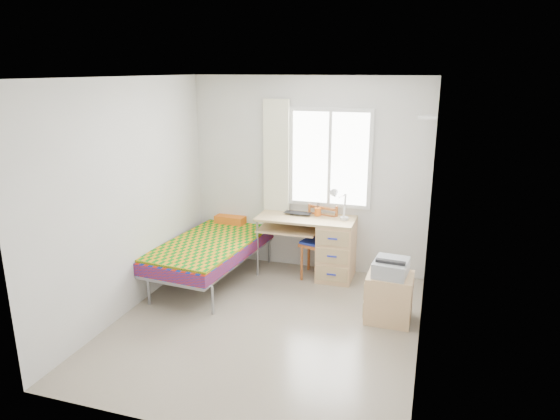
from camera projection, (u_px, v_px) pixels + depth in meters
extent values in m
plane|color=#BCAD93|center=(266.00, 324.00, 5.43)|extent=(3.50, 3.50, 0.00)
plane|color=white|center=(264.00, 77.00, 4.72)|extent=(3.50, 3.50, 0.00)
plane|color=silver|center=(308.00, 175.00, 6.68)|extent=(3.20, 0.00, 3.20)
plane|color=silver|center=(129.00, 197.00, 5.54)|extent=(0.00, 3.50, 3.50)
plane|color=silver|center=(428.00, 223.00, 4.61)|extent=(0.00, 3.50, 3.50)
cube|color=white|center=(330.00, 158.00, 6.51)|extent=(1.10, 0.04, 1.30)
cube|color=white|center=(330.00, 158.00, 6.50)|extent=(1.00, 0.02, 1.20)
cube|color=white|center=(330.00, 159.00, 6.49)|extent=(0.04, 0.02, 1.20)
cube|color=#F2ECC8|center=(276.00, 164.00, 6.70)|extent=(0.35, 0.05, 1.70)
cube|color=white|center=(428.00, 117.00, 5.70)|extent=(0.20, 0.32, 0.03)
cube|color=gray|center=(215.00, 252.00, 6.55)|extent=(1.15, 2.21, 0.06)
cube|color=#AE1C0B|center=(214.00, 245.00, 6.53)|extent=(1.19, 2.23, 0.15)
cube|color=orange|center=(214.00, 240.00, 6.49)|extent=(1.16, 2.11, 0.03)
cube|color=tan|center=(243.00, 211.00, 7.42)|extent=(1.02, 0.14, 0.59)
cube|color=orange|center=(233.00, 218.00, 7.20)|extent=(0.46, 0.40, 0.11)
cylinder|color=gray|center=(149.00, 291.00, 5.84)|extent=(0.04, 0.04, 0.34)
cylinder|color=gray|center=(268.00, 245.00, 7.37)|extent=(0.04, 0.04, 0.34)
cube|color=tan|center=(306.00, 218.00, 6.55)|extent=(1.29, 0.60, 0.03)
cube|color=tan|center=(336.00, 250.00, 6.54)|extent=(0.45, 0.57, 0.77)
cube|color=tan|center=(289.00, 229.00, 6.66)|extent=(0.79, 0.55, 0.02)
cylinder|color=gray|center=(257.00, 248.00, 6.61)|extent=(0.03, 0.03, 0.77)
cylinder|color=gray|center=(269.00, 237.00, 7.06)|extent=(0.03, 0.03, 0.77)
cube|color=brown|center=(319.00, 244.00, 6.55)|extent=(0.50, 0.50, 0.04)
cube|color=navy|center=(319.00, 242.00, 6.54)|extent=(0.47, 0.47, 0.04)
cube|color=brown|center=(323.00, 219.00, 6.64)|extent=(0.36, 0.12, 0.41)
cylinder|color=brown|center=(302.00, 264.00, 6.50)|extent=(0.03, 0.03, 0.46)
cylinder|color=brown|center=(336.00, 240.00, 6.66)|extent=(0.04, 0.04, 0.94)
cube|color=tan|center=(389.00, 297.00, 5.45)|extent=(0.49, 0.44, 0.53)
cube|color=tan|center=(367.00, 284.00, 5.49)|extent=(0.02, 0.40, 0.19)
cube|color=tan|center=(366.00, 303.00, 5.55)|extent=(0.02, 0.40, 0.19)
cube|color=#B0B3B9|center=(391.00, 268.00, 5.36)|extent=(0.38, 0.43, 0.16)
cube|color=black|center=(391.00, 260.00, 5.34)|extent=(0.30, 0.35, 0.02)
imported|color=black|center=(297.00, 215.00, 6.61)|extent=(0.38, 0.25, 0.03)
cylinder|color=orange|center=(318.00, 212.00, 6.60)|extent=(0.09, 0.09, 0.11)
cylinder|color=white|center=(344.00, 218.00, 6.43)|extent=(0.11, 0.11, 0.03)
cylinder|color=white|center=(345.00, 206.00, 6.39)|extent=(0.02, 0.13, 0.30)
cylinder|color=white|center=(342.00, 196.00, 6.28)|extent=(0.14, 0.26, 0.12)
cone|color=white|center=(335.00, 195.00, 6.20)|extent=(0.16, 0.17, 0.14)
imported|color=gray|center=(292.00, 231.00, 6.67)|extent=(0.27, 0.30, 0.02)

